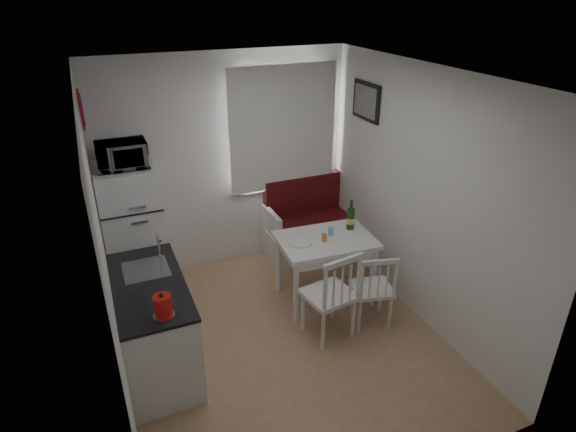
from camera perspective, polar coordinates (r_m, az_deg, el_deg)
name	(u,v)px	position (r m, az deg, el deg)	size (l,w,h in m)	color
floor	(283,340)	(5.01, -0.62, -14.47)	(3.00, 3.50, 0.02)	#A48457
ceiling	(281,76)	(3.87, -0.81, 16.30)	(3.00, 3.50, 0.02)	white
wall_back	(226,164)	(5.81, -7.32, 6.14)	(3.00, 0.02, 2.60)	white
wall_front	(395,349)	(3.01, 12.56, -15.17)	(3.00, 0.02, 2.60)	white
wall_left	(105,259)	(4.03, -20.89, -4.82)	(0.02, 3.50, 2.60)	white
wall_right	(421,199)	(4.99, 15.44, 1.99)	(0.02, 3.50, 2.60)	white
window	(281,132)	(5.90, -0.79, 9.97)	(1.22, 0.06, 1.47)	white
curtain	(284,129)	(5.82, -0.53, 10.27)	(1.35, 0.02, 1.50)	white
kitchen_counter	(154,324)	(4.63, -15.61, -12.27)	(0.62, 1.32, 1.16)	white
wall_sign	(82,110)	(5.10, -23.24, 11.47)	(0.40, 0.40, 0.03)	#192699
picture_frame	(366,101)	(5.60, 9.23, 13.28)	(0.04, 0.52, 0.42)	black
bench	(318,227)	(6.37, 3.58, -1.31)	(1.42, 0.55, 1.02)	white
dining_table	(326,245)	(5.25, 4.50, -3.49)	(1.07, 0.78, 0.76)	white
chair_left	(334,289)	(4.68, 5.49, -8.56)	(0.52, 0.50, 0.53)	white
chair_right	(377,283)	(4.96, 10.54, -7.85)	(0.48, 0.47, 0.46)	white
fridge	(134,233)	(5.52, -17.79, -1.97)	(0.62, 0.62, 1.56)	white
microwave	(122,155)	(5.13, -19.09, 6.85)	(0.49, 0.33, 0.27)	white
kettle	(163,306)	(3.88, -14.62, -10.28)	(0.17, 0.17, 0.22)	red
wine_bottle	(351,215)	(5.36, 7.45, 0.15)	(0.09, 0.09, 0.35)	#15431C
drinking_glass_orange	(324,238)	(5.12, 4.31, -2.57)	(0.05, 0.05, 0.09)	orange
drinking_glass_blue	(331,231)	(5.25, 5.08, -1.80)	(0.06, 0.06, 0.09)	#81BDDB
plate	(300,242)	(5.10, 1.43, -3.11)	(0.26, 0.26, 0.02)	white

